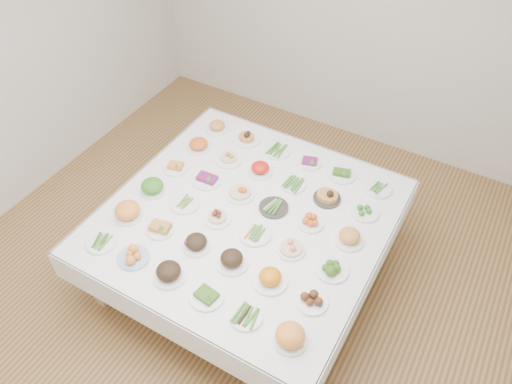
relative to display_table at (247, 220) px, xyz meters
The scene contains 38 objects.
room_envelope 1.15m from the display_table, 95.07° to the right, with size 5.02×5.02×2.81m.
display_table is the anchor object (origin of this frame).
dish_0 1.15m from the display_table, 134.57° to the right, with size 0.23×0.23×0.05m.
dish_1 0.95m from the display_table, 121.75° to the right, with size 0.23×0.23×0.11m.
dish_2 0.83m from the display_table, 101.81° to the right, with size 0.26×0.26×0.14m.
dish_3 0.84m from the display_table, 78.75° to the right, with size 0.24×0.24×0.11m.
dish_4 0.95m from the display_table, 59.35° to the right, with size 0.22×0.22×0.06m.
dish_5 1.16m from the display_table, 45.18° to the right, with size 0.24×0.24×0.14m.
dish_6 0.96m from the display_table, 148.60° to the right, with size 0.22×0.22×0.14m.
dish_7 0.70m from the display_table, 135.62° to the right, with size 0.21×0.21×0.10m.
dish_8 0.52m from the display_table, 108.18° to the right, with size 0.23×0.23×0.13m.
dish_9 0.52m from the display_table, 71.62° to the right, with size 0.24×0.24×0.14m.
dish_10 0.69m from the display_table, 45.04° to the right, with size 0.25×0.25×0.13m.
dish_11 0.95m from the display_table, 30.90° to the right, with size 0.22×0.22×0.10m.
dish_12 0.85m from the display_table, 168.40° to the right, with size 0.21×0.21×0.13m.
dish_13 0.53m from the display_table, 162.43° to the right, with size 0.24×0.24×0.05m.
dish_14 0.26m from the display_table, 136.19° to the right, with size 0.22×0.22×0.11m.
dish_15 0.25m from the display_table, 42.26° to the right, with size 0.24×0.24×0.06m.
dish_16 0.52m from the display_table, 17.69° to the right, with size 0.21×0.21×0.12m.
dish_17 0.85m from the display_table, 11.65° to the right, with size 0.24×0.24×0.11m.
dish_18 0.84m from the display_table, 169.26° to the left, with size 0.22×0.22×0.08m.
dish_19 0.53m from the display_table, 161.62° to the left, with size 0.24×0.24×0.11m.
dish_20 0.26m from the display_table, 134.75° to the left, with size 0.24×0.24×0.13m.
dish_21 0.25m from the display_table, 46.94° to the left, with size 0.24×0.24×0.06m.
dish_22 0.53m from the display_table, 18.48° to the left, with size 0.21×0.21×0.08m.
dish_23 0.84m from the display_table, 10.60° to the left, with size 0.23×0.23×0.12m.
dish_24 0.95m from the display_table, 148.68° to the left, with size 0.21×0.21×0.12m.
dish_25 0.69m from the display_table, 134.46° to the left, with size 0.24×0.24×0.12m.
dish_26 0.53m from the display_table, 107.52° to the left, with size 0.21×0.21×0.12m.
dish_27 0.53m from the display_table, 70.57° to the left, with size 0.21×0.21×0.05m.
dish_28 0.70m from the display_table, 44.57° to the left, with size 0.23×0.23×0.14m.
dish_29 0.96m from the display_table, 30.73° to the left, with size 0.22×0.22×0.09m.
dish_30 1.16m from the display_table, 135.01° to the left, with size 0.22×0.22×0.13m.
dish_31 0.95m from the display_table, 120.87° to the left, with size 0.24×0.24×0.13m.
dish_32 0.83m from the display_table, 101.02° to the left, with size 0.23×0.23×0.06m.
dish_33 0.84m from the display_table, 78.16° to the left, with size 0.21×0.21×0.09m.
dish_34 0.95m from the display_table, 59.35° to the left, with size 0.24×0.24×0.10m.
dish_35 1.15m from the display_table, 44.58° to the left, with size 0.23×0.23×0.05m.
Camera 1 is at (1.44, -2.21, 3.71)m, focal length 35.00 mm.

